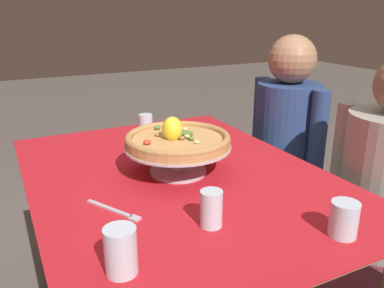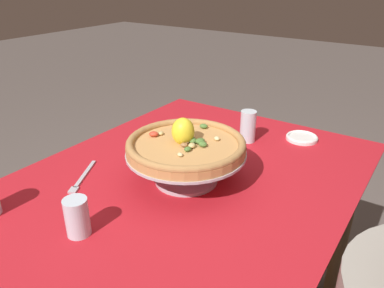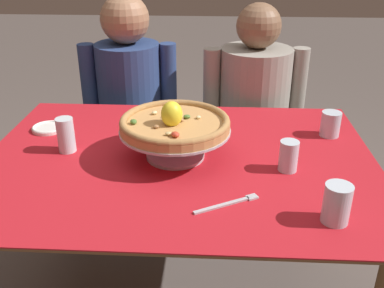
% 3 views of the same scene
% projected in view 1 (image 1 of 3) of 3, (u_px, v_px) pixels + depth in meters
% --- Properties ---
extents(dining_table, '(1.33, 0.98, 0.72)m').
position_uv_depth(dining_table, '(177.00, 198.00, 1.42)').
color(dining_table, olive).
rests_on(dining_table, ground).
extents(pizza_stand, '(0.37, 0.37, 0.10)m').
position_uv_depth(pizza_stand, '(178.00, 155.00, 1.38)').
color(pizza_stand, '#B7B7C1').
rests_on(pizza_stand, dining_table).
extents(pizza, '(0.36, 0.36, 0.10)m').
position_uv_depth(pizza, '(177.00, 139.00, 1.36)').
color(pizza, tan).
rests_on(pizza, pizza_stand).
extents(water_glass_side_right, '(0.06, 0.06, 0.10)m').
position_uv_depth(water_glass_side_right, '(211.00, 210.00, 1.05)').
color(water_glass_side_right, silver).
rests_on(water_glass_side_right, dining_table).
extents(water_glass_side_left, '(0.06, 0.06, 0.12)m').
position_uv_depth(water_glass_side_left, '(146.00, 130.00, 1.72)').
color(water_glass_side_left, silver).
rests_on(water_glass_side_left, dining_table).
extents(water_glass_back_right, '(0.07, 0.07, 0.09)m').
position_uv_depth(water_glass_back_right, '(344.00, 221.00, 1.00)').
color(water_glass_back_right, silver).
rests_on(water_glass_back_right, dining_table).
extents(water_glass_front_right, '(0.07, 0.07, 0.11)m').
position_uv_depth(water_glass_front_right, '(121.00, 254.00, 0.86)').
color(water_glass_front_right, silver).
rests_on(water_glass_front_right, dining_table).
extents(side_plate, '(0.12, 0.12, 0.02)m').
position_uv_depth(side_plate, '(170.00, 127.00, 1.92)').
color(side_plate, white).
rests_on(side_plate, dining_table).
extents(dinner_fork, '(0.19, 0.11, 0.01)m').
position_uv_depth(dinner_fork, '(116.00, 211.00, 1.13)').
color(dinner_fork, '#B7B7C1').
rests_on(dinner_fork, dining_table).
extents(diner_left, '(0.47, 0.34, 1.17)m').
position_uv_depth(diner_left, '(284.00, 158.00, 2.02)').
color(diner_left, navy).
rests_on(diner_left, ground).
extents(diner_right, '(0.49, 0.37, 1.14)m').
position_uv_depth(diner_right, '(383.00, 213.00, 1.49)').
color(diner_right, maroon).
rests_on(diner_right, ground).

